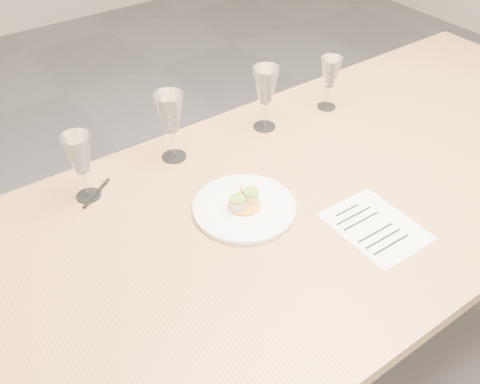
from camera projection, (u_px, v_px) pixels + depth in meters
ground at (302, 343)px, 2.00m from camera, size 7.00×7.00×0.00m
dining_table at (320, 205)px, 1.57m from camera, size 2.40×1.00×0.75m
dinner_plate at (244, 207)px, 1.44m from camera, size 0.28×0.28×0.07m
recipe_sheet at (375, 226)px, 1.40m from camera, size 0.20×0.25×0.00m
ballpoint_pen at (97, 193)px, 1.50m from camera, size 0.11×0.08×0.01m
wine_glass_1 at (79, 155)px, 1.41m from camera, size 0.08×0.08×0.20m
wine_glass_2 at (170, 114)px, 1.54m from camera, size 0.09×0.09×0.22m
wine_glass_3 at (266, 87)px, 1.68m from camera, size 0.09×0.09×0.21m
wine_glass_4 at (330, 73)px, 1.79m from camera, size 0.07×0.07×0.18m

